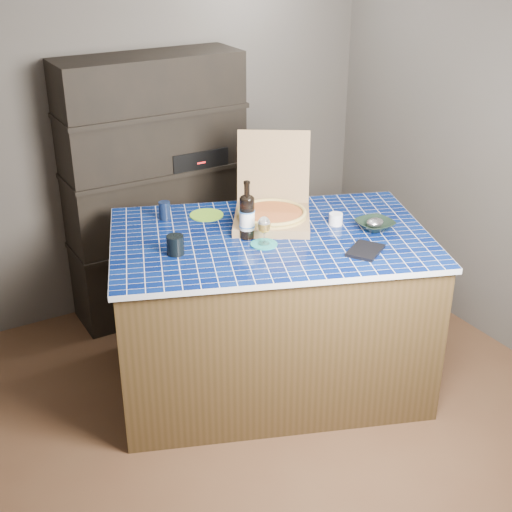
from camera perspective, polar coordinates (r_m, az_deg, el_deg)
room at (r=3.51m, az=1.39°, el=3.11°), size 3.50×3.50×3.50m
shelving_unit at (r=4.91m, az=-7.97°, el=5.32°), size 1.20×0.41×1.80m
kitchen_island at (r=4.20m, az=1.13°, el=-4.41°), size 2.05×1.68×0.97m
pizza_box at (r=4.14m, az=1.29°, el=3.61°), size 0.65×0.68×0.47m
mead_bottle at (r=3.91m, az=-0.72°, el=3.23°), size 0.09×0.09×0.33m
teal_trivet at (r=3.87m, az=0.64°, el=0.95°), size 0.15×0.15×0.01m
wine_glass at (r=3.83m, az=0.65°, el=2.46°), size 0.07×0.07×0.16m
tumbler at (r=3.77m, az=-6.47°, el=0.88°), size 0.09×0.09×0.10m
dvd_case at (r=3.83m, az=8.74°, el=0.44°), size 0.26×0.24×0.02m
bowl at (r=4.12m, az=9.49°, el=2.48°), size 0.21×0.21×0.05m
foil_contents at (r=4.11m, az=9.50°, el=2.66°), size 0.11×0.09×0.05m
white_jar at (r=4.14m, az=6.40°, el=2.96°), size 0.08×0.08×0.07m
navy_cup at (r=4.22m, az=-7.32°, el=3.64°), size 0.07×0.07×0.11m
green_trivet at (r=4.26m, az=-3.98°, el=3.30°), size 0.20×0.20×0.01m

